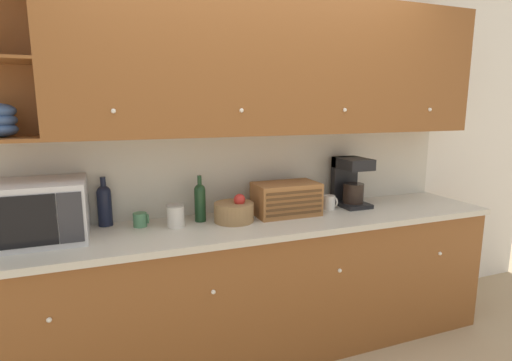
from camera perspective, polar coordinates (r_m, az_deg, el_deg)
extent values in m
plane|color=tan|center=(3.28, -1.44, -20.05)|extent=(24.00, 24.00, 0.00)
cube|color=white|center=(2.88, -1.77, 3.15)|extent=(5.72, 0.06, 2.60)
cube|color=brown|center=(2.82, 0.70, -15.24)|extent=(3.32, 0.62, 0.89)
cube|color=beige|center=(2.63, 0.85, -6.20)|extent=(3.34, 0.65, 0.04)
sphere|color=white|center=(2.30, -27.46, -17.26)|extent=(0.03, 0.03, 0.03)
sphere|color=white|center=(2.34, -6.12, -15.56)|extent=(0.03, 0.03, 0.03)
sphere|color=white|center=(2.66, 11.87, -12.47)|extent=(0.03, 0.03, 0.03)
sphere|color=white|center=(3.16, 24.79, -9.45)|extent=(0.03, 0.03, 0.03)
cube|color=beige|center=(2.85, -1.52, 1.27)|extent=(3.32, 0.01, 0.56)
cube|color=brown|center=(2.75, 3.99, 15.89)|extent=(2.90, 0.36, 0.88)
cube|color=brown|center=(2.54, -32.67, 4.99)|extent=(0.42, 0.36, 0.02)
sphere|color=white|center=(2.29, -19.70, 9.33)|extent=(0.03, 0.03, 0.03)
sphere|color=white|center=(2.42, -2.08, 9.97)|extent=(0.03, 0.03, 0.03)
sphere|color=white|center=(2.75, 12.58, 9.80)|extent=(0.03, 0.03, 0.03)
sphere|color=white|center=(3.20, 23.59, 9.26)|extent=(0.03, 0.03, 0.03)
cube|color=silver|center=(2.52, -29.03, -3.88)|extent=(0.54, 0.42, 0.34)
cube|color=black|center=(2.33, -31.16, -5.19)|extent=(0.38, 0.01, 0.27)
cube|color=#2D2D33|center=(2.30, -24.95, -4.85)|extent=(0.12, 0.01, 0.27)
cylinder|color=black|center=(2.67, -20.78, -3.84)|extent=(0.09, 0.09, 0.21)
sphere|color=black|center=(2.65, -20.93, -1.62)|extent=(0.09, 0.09, 0.09)
cylinder|color=black|center=(2.64, -21.02, -0.29)|extent=(0.03, 0.03, 0.07)
cylinder|color=#4C845B|center=(2.60, -16.24, -5.40)|extent=(0.08, 0.08, 0.09)
torus|color=#4C845B|center=(2.60, -15.19, -5.29)|extent=(0.01, 0.06, 0.06)
cylinder|color=silver|center=(2.53, -11.40, -5.08)|extent=(0.11, 0.11, 0.13)
cylinder|color=gray|center=(2.51, -11.46, -3.52)|extent=(0.11, 0.11, 0.01)
cylinder|color=#19381E|center=(2.62, -7.99, -3.56)|extent=(0.07, 0.07, 0.21)
sphere|color=#19381E|center=(2.60, -8.05, -1.31)|extent=(0.07, 0.07, 0.07)
cylinder|color=#19381E|center=(2.58, -8.08, -0.06)|extent=(0.03, 0.03, 0.07)
cylinder|color=#937047|center=(2.60, -3.17, -4.54)|extent=(0.26, 0.26, 0.12)
sphere|color=red|center=(2.57, -2.38, -2.76)|extent=(0.08, 0.08, 0.08)
cube|color=#996033|center=(2.76, 4.32, -2.62)|extent=(0.44, 0.26, 0.22)
cube|color=#54351C|center=(2.66, 5.52, -4.72)|extent=(0.40, 0.01, 0.02)
cube|color=#54351C|center=(2.65, 5.54, -3.98)|extent=(0.40, 0.01, 0.02)
cube|color=#54351C|center=(2.64, 5.55, -3.23)|extent=(0.40, 0.01, 0.02)
cube|color=#54351C|center=(2.63, 5.57, -2.48)|extent=(0.40, 0.01, 0.02)
cube|color=#54351C|center=(2.63, 5.58, -1.72)|extent=(0.40, 0.01, 0.02)
cylinder|color=silver|center=(2.95, 10.38, -3.11)|extent=(0.09, 0.09, 0.10)
torus|color=silver|center=(2.97, 11.22, -2.98)|extent=(0.01, 0.07, 0.07)
cube|color=black|center=(3.09, 13.45, -3.27)|extent=(0.20, 0.28, 0.03)
cylinder|color=black|center=(3.06, 13.74, -1.76)|extent=(0.15, 0.15, 0.14)
cube|color=black|center=(3.14, 12.48, 0.10)|extent=(0.20, 0.06, 0.36)
cube|color=black|center=(3.03, 13.70, 2.38)|extent=(0.20, 0.28, 0.08)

